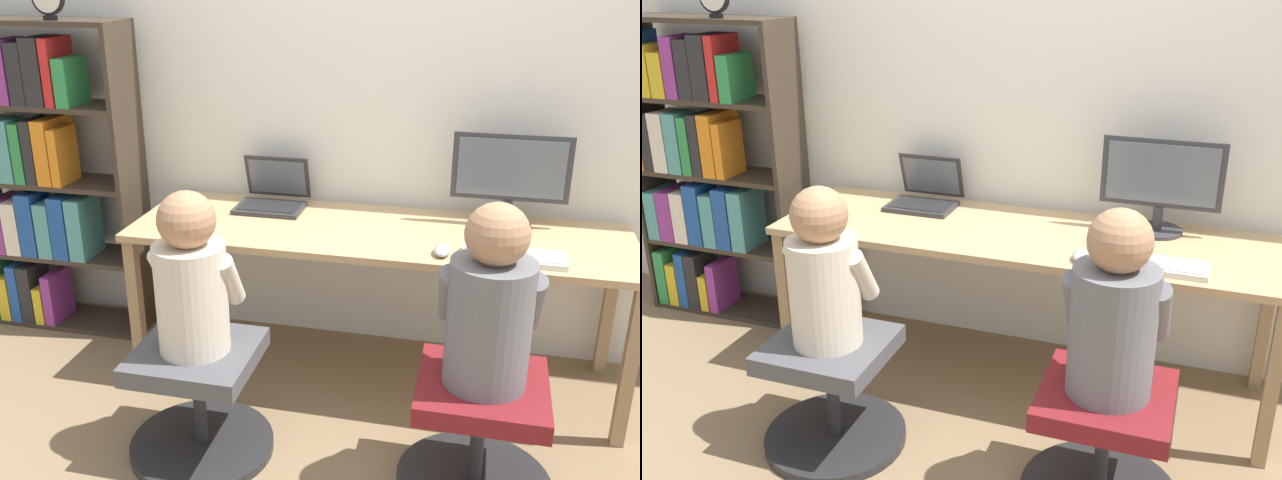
% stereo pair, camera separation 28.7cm
% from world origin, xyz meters
% --- Properties ---
extents(ground_plane, '(14.00, 14.00, 0.00)m').
position_xyz_m(ground_plane, '(0.00, 0.00, 0.00)').
color(ground_plane, '#846B4C').
extents(wall_back, '(10.00, 0.05, 2.60)m').
position_xyz_m(wall_back, '(0.00, 0.70, 1.30)').
color(wall_back, silver).
rests_on(wall_back, ground_plane).
extents(desk, '(2.08, 0.63, 0.70)m').
position_xyz_m(desk, '(0.00, 0.32, 0.64)').
color(desk, tan).
rests_on(desk, ground_plane).
extents(desktop_monitor, '(0.48, 0.21, 0.39)m').
position_xyz_m(desktop_monitor, '(0.52, 0.50, 0.91)').
color(desktop_monitor, '#333338').
rests_on(desktop_monitor, desk).
extents(laptop, '(0.30, 0.28, 0.22)m').
position_xyz_m(laptop, '(-0.52, 0.50, 0.75)').
color(laptop, '#2D2D30').
rests_on(laptop, desk).
extents(keyboard, '(0.39, 0.15, 0.03)m').
position_xyz_m(keyboard, '(0.55, 0.12, 0.71)').
color(keyboard, silver).
rests_on(keyboard, desk).
extents(computer_mouse_by_keyboard, '(0.06, 0.11, 0.03)m').
position_xyz_m(computer_mouse_by_keyboard, '(0.28, 0.11, 0.72)').
color(computer_mouse_by_keyboard, '#99999E').
rests_on(computer_mouse_by_keyboard, desk).
extents(office_chair_left, '(0.55, 0.55, 0.44)m').
position_xyz_m(office_chair_left, '(0.47, -0.34, 0.23)').
color(office_chair_left, '#262628').
rests_on(office_chair_left, ground_plane).
extents(office_chair_right, '(0.55, 0.55, 0.44)m').
position_xyz_m(office_chair_right, '(-0.55, -0.36, 0.23)').
color(office_chair_right, '#262628').
rests_on(office_chair_right, ground_plane).
extents(person_at_monitor, '(0.34, 0.30, 0.63)m').
position_xyz_m(person_at_monitor, '(0.47, -0.34, 0.72)').
color(person_at_monitor, slate).
rests_on(person_at_monitor, office_chair_left).
extents(person_at_laptop, '(0.31, 0.27, 0.60)m').
position_xyz_m(person_at_laptop, '(-0.55, -0.35, 0.71)').
color(person_at_laptop, beige).
rests_on(person_at_laptop, office_chair_right).
extents(bookshelf, '(0.86, 0.28, 1.51)m').
position_xyz_m(bookshelf, '(-1.70, 0.45, 0.77)').
color(bookshelf, '#382D23').
rests_on(bookshelf, ground_plane).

